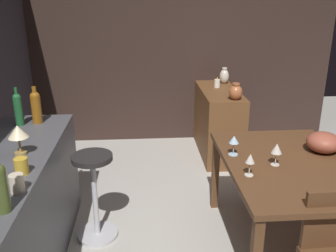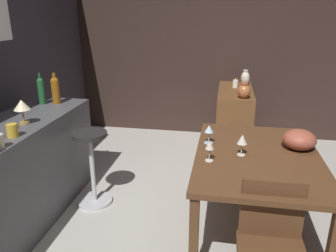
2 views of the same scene
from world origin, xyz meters
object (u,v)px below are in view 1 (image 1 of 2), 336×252
(wine_glass_right, at_px, (277,149))
(wine_bottle_green, at_px, (18,108))
(wine_glass_left, at_px, (234,141))
(cup_mustard, at_px, (21,166))
(fruit_bowl, at_px, (324,142))
(pillar_candle_tall, at_px, (217,83))
(bar_stool, at_px, (95,194))
(counter_lamp, at_px, (18,134))
(wine_bottle_olive, at_px, (1,185))
(sideboard_cabinet, at_px, (218,122))
(wine_glass_center, at_px, (250,159))
(vase_ceramic_ivory, at_px, (224,76))
(cup_cream, at_px, (17,183))
(vase_copper, at_px, (236,92))
(wine_bottle_amber, at_px, (36,106))
(dining_table, at_px, (289,172))

(wine_glass_right, relative_size, wine_bottle_green, 0.53)
(wine_glass_left, distance_m, cup_mustard, 1.51)
(fruit_bowl, xyz_separation_m, pillar_candle_tall, (1.84, 0.47, 0.05))
(bar_stool, bearing_deg, wine_bottle_green, 64.96)
(fruit_bowl, bearing_deg, counter_lamp, 96.36)
(fruit_bowl, relative_size, wine_bottle_olive, 0.79)
(cup_mustard, relative_size, pillar_candle_tall, 0.90)
(sideboard_cabinet, height_order, wine_bottle_green, wine_bottle_green)
(sideboard_cabinet, bearing_deg, cup_mustard, 143.46)
(bar_stool, height_order, wine_bottle_green, wine_bottle_green)
(sideboard_cabinet, relative_size, wine_glass_center, 6.87)
(vase_ceramic_ivory, bearing_deg, counter_lamp, 140.69)
(fruit_bowl, distance_m, vase_ceramic_ivory, 2.08)
(wine_glass_left, relative_size, cup_mustard, 1.36)
(cup_cream, bearing_deg, cup_mustard, 10.41)
(bar_stool, height_order, fruit_bowl, fruit_bowl)
(cup_cream, bearing_deg, counter_lamp, 14.74)
(wine_glass_left, bearing_deg, wine_glass_center, -175.77)
(counter_lamp, distance_m, vase_copper, 2.38)
(wine_glass_right, relative_size, fruit_bowl, 0.64)
(wine_glass_left, relative_size, vase_ceramic_ivory, 0.76)
(bar_stool, distance_m, cup_cream, 1.03)
(counter_lamp, xyz_separation_m, vase_ceramic_ivory, (2.29, -1.88, -0.13))
(wine_glass_center, height_order, fruit_bowl, same)
(pillar_candle_tall, xyz_separation_m, vase_copper, (-0.57, -0.09, 0.03))
(wine_bottle_olive, height_order, wine_bottle_green, wine_bottle_olive)
(wine_glass_right, distance_m, counter_lamp, 1.78)
(cup_cream, xyz_separation_m, vase_copper, (2.01, -1.70, -0.04))
(vase_copper, height_order, vase_ceramic_ivory, vase_ceramic_ivory)
(wine_glass_right, distance_m, wine_glass_center, 0.28)
(fruit_bowl, bearing_deg, wine_bottle_green, 81.58)
(wine_glass_center, bearing_deg, cup_mustard, 97.15)
(fruit_bowl, xyz_separation_m, wine_bottle_amber, (0.40, 2.27, 0.23))
(wine_glass_left, distance_m, wine_glass_center, 0.35)
(sideboard_cabinet, height_order, counter_lamp, counter_lamp)
(wine_glass_right, relative_size, vase_copper, 0.91)
(sideboard_cabinet, distance_m, wine_bottle_green, 2.44)
(wine_bottle_green, xyz_separation_m, counter_lamp, (-0.60, -0.18, 0.00))
(wine_glass_center, relative_size, wine_bottle_olive, 0.49)
(cup_cream, xyz_separation_m, vase_ceramic_ivory, (2.79, -1.75, -0.03))
(wine_bottle_amber, distance_m, wine_bottle_green, 0.14)
(sideboard_cabinet, xyz_separation_m, vase_copper, (-0.44, -0.08, 0.50))
(dining_table, distance_m, vase_copper, 1.46)
(bar_stool, relative_size, vase_ceramic_ivory, 3.58)
(bar_stool, xyz_separation_m, fruit_bowl, (-0.08, -1.80, 0.43))
(wine_glass_center, xyz_separation_m, cup_cream, (-0.39, 1.40, 0.09))
(bar_stool, bearing_deg, wine_bottle_amber, 55.37)
(cup_cream, bearing_deg, wine_bottle_olive, 178.52)
(cup_mustard, bearing_deg, sideboard_cabinet, -36.54)
(counter_lamp, bearing_deg, wine_bottle_green, 16.78)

